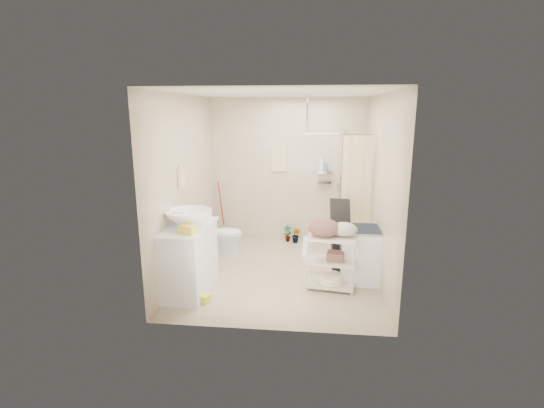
{
  "coord_description": "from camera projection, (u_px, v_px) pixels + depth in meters",
  "views": [
    {
      "loc": [
        0.45,
        -5.5,
        2.36
      ],
      "look_at": [
        -0.14,
        0.25,
        0.99
      ],
      "focal_mm": 26.0,
      "sensor_mm": 36.0,
      "label": 1
    }
  ],
  "objects": [
    {
      "name": "tp_holder",
      "position": [
        190.0,
        223.0,
        5.93
      ],
      "size": [
        0.08,
        0.12,
        0.14
      ],
      "primitive_type": null,
      "color": "white",
      "rests_on": "wall_left"
    },
    {
      "name": "shampoo_bottle_b",
      "position": [
        325.0,
        167.0,
        7.01
      ],
      "size": [
        0.08,
        0.08,
        0.15
      ],
      "primitive_type": "imported",
      "rotation": [
        0.0,
        0.0,
        -0.18
      ],
      "color": "#4669B5",
      "rests_on": "shower"
    },
    {
      "name": "wall_left",
      "position": [
        185.0,
        186.0,
        5.75
      ],
      "size": [
        0.04,
        3.2,
        2.6
      ],
      "primitive_type": "cube",
      "color": "#C5B799",
      "rests_on": "ground"
    },
    {
      "name": "vanity",
      "position": [
        188.0,
        259.0,
        5.21
      ],
      "size": [
        0.61,
        1.04,
        0.9
      ],
      "primitive_type": "cube",
      "rotation": [
        0.0,
        0.0,
        -0.03
      ],
      "color": "silver",
      "rests_on": "ground"
    },
    {
      "name": "ironing_board",
      "position": [
        341.0,
        238.0,
        5.65
      ],
      "size": [
        0.34,
        0.26,
        1.18
      ],
      "primitive_type": null,
      "rotation": [
        0.0,
        0.0,
        0.54
      ],
      "color": "black",
      "rests_on": "ground"
    },
    {
      "name": "mop",
      "position": [
        220.0,
        210.0,
        7.38
      ],
      "size": [
        0.14,
        0.14,
        1.1
      ],
      "primitive_type": null,
      "rotation": [
        0.0,
        0.0,
        0.41
      ],
      "color": "#AD1B21",
      "rests_on": "ground"
    },
    {
      "name": "toilet",
      "position": [
        222.0,
        234.0,
        6.62
      ],
      "size": [
        0.71,
        0.45,
        0.69
      ],
      "primitive_type": "imported",
      "rotation": [
        0.0,
        0.0,
        1.67
      ],
      "color": "white",
      "rests_on": "ground"
    },
    {
      "name": "floor_basket",
      "position": [
        203.0,
        296.0,
        4.99
      ],
      "size": [
        0.32,
        0.29,
        0.14
      ],
      "primitive_type": "cube",
      "rotation": [
        0.0,
        0.0,
        -0.36
      ],
      "color": "gold",
      "rests_on": "ground"
    },
    {
      "name": "sink",
      "position": [
        189.0,
        218.0,
        5.1
      ],
      "size": [
        0.66,
        0.66,
        0.21
      ],
      "primitive_type": "imported",
      "rotation": [
        0.0,
        0.0,
        0.08
      ],
      "color": "white",
      "rests_on": "vanity"
    },
    {
      "name": "floor",
      "position": [
        280.0,
        272.0,
        5.91
      ],
      "size": [
        3.2,
        3.2,
        0.0
      ],
      "primitive_type": "plane",
      "color": "tan",
      "rests_on": "ground"
    },
    {
      "name": "shampoo_bottle_a",
      "position": [
        321.0,
        164.0,
        6.97
      ],
      "size": [
        0.13,
        0.13,
        0.26
      ],
      "primitive_type": "imported",
      "rotation": [
        0.0,
        0.0,
        0.37
      ],
      "color": "silver",
      "rests_on": "shower"
    },
    {
      "name": "towel_ring",
      "position": [
        181.0,
        176.0,
        5.51
      ],
      "size": [
        0.04,
        0.22,
        0.34
      ],
      "primitive_type": null,
      "color": "beige",
      "rests_on": "wall_left"
    },
    {
      "name": "potted_plant_a",
      "position": [
        288.0,
        233.0,
        7.28
      ],
      "size": [
        0.18,
        0.14,
        0.31
      ],
      "primitive_type": "imported",
      "rotation": [
        0.0,
        0.0,
        0.21
      ],
      "color": "brown",
      "rests_on": "ground"
    },
    {
      "name": "potted_plant_b",
      "position": [
        296.0,
        235.0,
        7.2
      ],
      "size": [
        0.2,
        0.19,
        0.29
      ],
      "primitive_type": "imported",
      "rotation": [
        0.0,
        0.0,
        -0.51
      ],
      "color": "#9B5435",
      "rests_on": "ground"
    },
    {
      "name": "washing_machine",
      "position": [
        359.0,
        254.0,
        5.56
      ],
      "size": [
        0.53,
        0.55,
        0.77
      ],
      "primitive_type": "cube",
      "rotation": [
        0.0,
        0.0,
        -0.01
      ],
      "color": "silver",
      "rests_on": "ground"
    },
    {
      "name": "hanging_towel",
      "position": [
        279.0,
        160.0,
        7.11
      ],
      "size": [
        0.28,
        0.03,
        0.42
      ],
      "primitive_type": "cube",
      "color": "beige",
      "rests_on": "wall_back"
    },
    {
      "name": "wall_right",
      "position": [
        380.0,
        189.0,
        5.47
      ],
      "size": [
        0.04,
        3.2,
        2.6
      ],
      "primitive_type": "cube",
      "color": "#C5B799",
      "rests_on": "ground"
    },
    {
      "name": "counter_basket",
      "position": [
        188.0,
        229.0,
        4.79
      ],
      "size": [
        0.23,
        0.2,
        0.11
      ],
      "primitive_type": "cube",
      "rotation": [
        0.0,
        0.0,
        -0.28
      ],
      "color": "gold",
      "rests_on": "vanity"
    },
    {
      "name": "laundry_rack",
      "position": [
        331.0,
        257.0,
        5.3
      ],
      "size": [
        0.69,
        0.47,
        0.88
      ],
      "primitive_type": null,
      "rotation": [
        0.0,
        0.0,
        -0.15
      ],
      "color": "beige",
      "rests_on": "ground"
    },
    {
      "name": "shower",
      "position": [
        336.0,
        191.0,
        6.6
      ],
      "size": [
        1.1,
        1.1,
        2.1
      ],
      "primitive_type": null,
      "color": "white",
      "rests_on": "ground"
    },
    {
      "name": "wall_front",
      "position": [
        268.0,
        217.0,
        4.06
      ],
      "size": [
        2.8,
        0.04,
        2.6
      ],
      "primitive_type": "cube",
      "color": "#C5B799",
      "rests_on": "ground"
    },
    {
      "name": "wall_back",
      "position": [
        287.0,
        171.0,
        7.16
      ],
      "size": [
        2.8,
        0.04,
        2.6
      ],
      "primitive_type": "cube",
      "color": "#C5B799",
      "rests_on": "ground"
    },
    {
      "name": "ceiling",
      "position": [
        281.0,
        93.0,
        5.31
      ],
      "size": [
        2.8,
        3.2,
        0.04
      ],
      "primitive_type": "cube",
      "color": "silver",
      "rests_on": "ground"
    }
  ]
}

